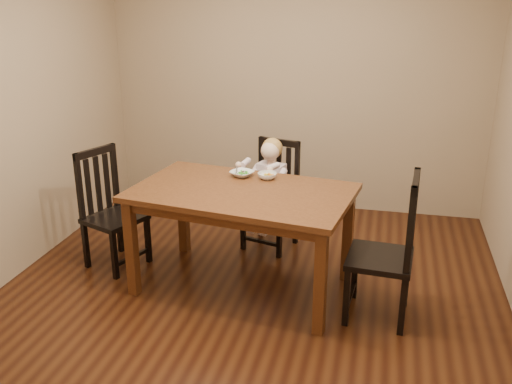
% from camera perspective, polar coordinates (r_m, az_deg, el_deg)
% --- Properties ---
extents(room, '(4.01, 4.01, 2.71)m').
position_cam_1_polar(room, '(4.19, -0.52, 6.53)').
color(room, '#3E1E0D').
rests_on(room, ground).
extents(dining_table, '(1.80, 1.23, 0.84)m').
position_cam_1_polar(dining_table, '(4.43, -1.41, -0.97)').
color(dining_table, '#44220F').
rests_on(dining_table, room).
extents(chair_child, '(0.53, 0.51, 1.00)m').
position_cam_1_polar(chair_child, '(5.28, 1.66, -0.47)').
color(chair_child, black).
rests_on(chair_child, room).
extents(chair_left, '(0.56, 0.57, 1.03)m').
position_cam_1_polar(chair_left, '(5.07, -14.37, -1.85)').
color(chair_left, black).
rests_on(chair_left, room).
extents(chair_right, '(0.49, 0.51, 1.11)m').
position_cam_1_polar(chair_right, '(4.21, 13.11, -5.81)').
color(chair_right, black).
rests_on(chair_right, room).
extents(toddler, '(0.42, 0.48, 0.56)m').
position_cam_1_polar(toddler, '(5.19, 1.42, 0.86)').
color(toddler, silver).
rests_on(toddler, chair_child).
extents(bowl_peas, '(0.24, 0.24, 0.05)m').
position_cam_1_polar(bowl_peas, '(4.71, -1.42, 1.85)').
color(bowl_peas, silver).
rests_on(bowl_peas, dining_table).
extents(bowl_veg, '(0.18, 0.18, 0.05)m').
position_cam_1_polar(bowl_veg, '(4.65, 1.13, 1.63)').
color(bowl_veg, silver).
rests_on(bowl_veg, dining_table).
extents(fork, '(0.03, 0.12, 0.05)m').
position_cam_1_polar(fork, '(4.70, -1.96, 2.08)').
color(fork, silver).
rests_on(fork, bowl_peas).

